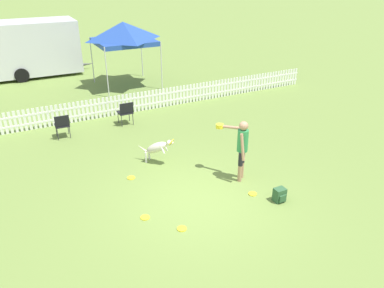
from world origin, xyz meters
The scene contains 13 objects.
ground_plane centered at (0.00, 0.00, 0.00)m, with size 240.00×240.00×0.00m, color olive.
handler_person centered at (1.44, 0.43, 1.05)m, with size 0.58×1.08×1.67m.
leaping_dog centered at (-0.15, 2.25, 0.50)m, with size 0.87×0.97×0.84m.
frisbee_near_handler centered at (-1.43, -0.03, 0.01)m, with size 0.21×0.21×0.02m.
frisbee_near_dog centered at (-1.13, 1.79, 0.01)m, with size 0.21×0.21×0.02m.
frisbee_midfield centered at (1.32, -0.37, 0.01)m, with size 0.21×0.21×0.02m.
frisbee_far_scatter centered at (-0.86, -0.78, 0.01)m, with size 0.21×0.21×0.02m.
backpack_on_grass centered at (1.72, -0.91, 0.17)m, with size 0.27×0.25×0.35m.
picket_fence centered at (0.00, 6.53, 0.39)m, with size 17.71×0.04×0.77m.
folding_chair_blue_left centered at (-2.25, 5.30, 0.50)m, with size 0.47×0.49×0.84m.
folding_chair_center centered at (-0.03, 5.43, 0.52)m, with size 0.49×0.51×0.87m.
canopy_tent_main centered at (1.55, 10.02, 2.44)m, with size 2.55×2.55×2.93m.
equipment_trailer centered at (-2.20, 14.14, 1.42)m, with size 5.59×2.57×2.70m.
Camera 1 is at (-3.69, -6.69, 5.22)m, focal length 35.00 mm.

